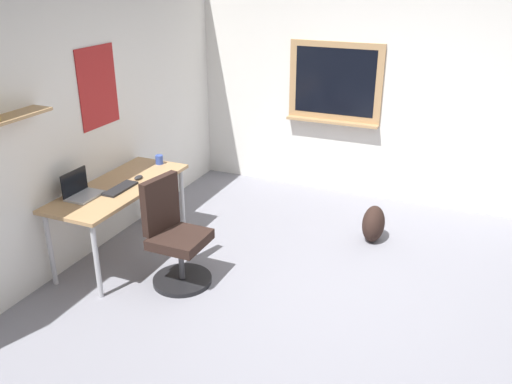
# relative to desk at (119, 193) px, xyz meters

# --- Properties ---
(ground_plane) EXTENTS (5.20, 5.20, 0.00)m
(ground_plane) POSITION_rel_desk_xyz_m (-0.02, -2.06, -0.65)
(ground_plane) COLOR gray
(ground_plane) RESTS_ON ground
(wall_back) EXTENTS (5.00, 0.30, 2.60)m
(wall_back) POSITION_rel_desk_xyz_m (-0.03, 0.38, 0.65)
(wall_back) COLOR silver
(wall_back) RESTS_ON ground
(wall_right) EXTENTS (0.22, 5.00, 2.60)m
(wall_right) POSITION_rel_desk_xyz_m (2.42, -2.04, 0.65)
(wall_right) COLOR silver
(wall_right) RESTS_ON ground
(desk) EXTENTS (1.49, 0.61, 0.72)m
(desk) POSITION_rel_desk_xyz_m (0.00, 0.00, 0.00)
(desk) COLOR tan
(desk) RESTS_ON ground
(office_chair) EXTENTS (0.52, 0.53, 0.95)m
(office_chair) POSITION_rel_desk_xyz_m (-0.20, -0.70, -0.24)
(office_chair) COLOR black
(office_chair) RESTS_ON ground
(laptop) EXTENTS (0.31, 0.21, 0.23)m
(laptop) POSITION_rel_desk_xyz_m (-0.33, 0.15, 0.13)
(laptop) COLOR #ADAFB5
(laptop) RESTS_ON desk
(keyboard) EXTENTS (0.37, 0.13, 0.02)m
(keyboard) POSITION_rel_desk_xyz_m (-0.07, -0.08, 0.08)
(keyboard) COLOR black
(keyboard) RESTS_ON desk
(computer_mouse) EXTENTS (0.10, 0.06, 0.03)m
(computer_mouse) POSITION_rel_desk_xyz_m (0.21, -0.08, 0.09)
(computer_mouse) COLOR #262628
(computer_mouse) RESTS_ON desk
(coffee_mug) EXTENTS (0.08, 0.08, 0.09)m
(coffee_mug) POSITION_rel_desk_xyz_m (0.64, -0.03, 0.12)
(coffee_mug) COLOR #334CA5
(coffee_mug) RESTS_ON desk
(backpack) EXTENTS (0.32, 0.22, 0.38)m
(backpack) POSITION_rel_desk_xyz_m (1.24, -2.13, -0.46)
(backpack) COLOR black
(backpack) RESTS_ON ground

